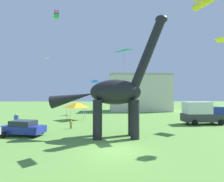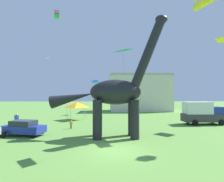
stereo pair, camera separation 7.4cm
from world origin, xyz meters
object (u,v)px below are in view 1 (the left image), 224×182
dinosaur_sculpture (115,92)px  kite_apex (224,39)px  person_near_flyer (71,124)px  kite_high_left (124,51)px  kite_mid_center (57,14)px  parked_sedan_left (23,128)px  parked_box_truck (202,113)px  kite_far_left (203,2)px  festival_canopy_tent (77,105)px  kite_far_right (47,58)px  person_watching_child (16,118)px  kite_near_high (94,81)px

dinosaur_sculpture → kite_apex: dinosaur_sculpture is taller
dinosaur_sculpture → person_near_flyer: size_ratio=11.94×
kite_high_left → kite_mid_center: size_ratio=1.49×
parked_sedan_left → kite_high_left: bearing=-12.5°
parked_box_truck → kite_far_left: (-2.06, -4.27, 13.76)m
parked_sedan_left → person_near_flyer: size_ratio=4.39×
parked_box_truck → kite_far_left: 14.55m
festival_canopy_tent → kite_far_right: kite_far_right is taller
dinosaur_sculpture → person_watching_child: 15.21m
parked_box_truck → kite_near_high: bearing=138.6°
parked_sedan_left → kite_near_high: size_ratio=2.12×
person_near_flyer → festival_canopy_tent: festival_canopy_tent is taller
parked_sedan_left → festival_canopy_tent: festival_canopy_tent is taller
person_near_flyer → kite_high_left: bearing=-16.0°
dinosaur_sculpture → festival_canopy_tent: size_ratio=3.88×
kite_near_high → kite_mid_center: 15.35m
parked_sedan_left → kite_high_left: kite_high_left is taller
kite_near_high → kite_far_right: (-10.16, -0.92, 4.96)m
dinosaur_sculpture → kite_far_left: kite_far_left is taller
kite_high_left → kite_apex: (14.00, 8.51, 3.87)m
kite_far_right → kite_mid_center: 11.33m
parked_box_truck → dinosaur_sculpture: bearing=-150.7°
parked_sedan_left → kite_far_right: (-4.35, 19.72, 11.51)m
parked_box_truck → kite_high_left: (-12.38, -11.09, 5.91)m
kite_near_high → kite_mid_center: kite_mid_center is taller
parked_sedan_left → kite_far_left: bearing=19.4°
festival_canopy_tent → kite_apex: kite_apex is taller
person_near_flyer → kite_far_left: 21.85m
dinosaur_sculpture → person_watching_child: dinosaur_sculpture is taller
person_near_flyer → kite_apex: size_ratio=0.47×
dinosaur_sculpture → kite_high_left: bearing=-55.6°
parked_sedan_left → person_watching_child: (-3.78, 6.02, 0.20)m
kite_far_right → parked_box_truck: bearing=-26.8°
dinosaur_sculpture → kite_mid_center: bearing=155.5°
kite_near_high → festival_canopy_tent: bearing=-104.5°
kite_apex → kite_far_right: bearing=150.4°
person_watching_child → kite_apex: bearing=-90.7°
person_watching_child → kite_apex: 29.54m
parked_sedan_left → parked_box_truck: 23.05m
parked_sedan_left → person_watching_child: person_watching_child is taller
kite_high_left → kite_apex: bearing=31.3°
kite_near_high → kite_mid_center: bearing=-120.0°
kite_far_left → kite_near_high: kite_far_left is taller
kite_near_high → kite_far_right: bearing=-174.9°
parked_box_truck → kite_mid_center: kite_mid_center is taller
kite_near_high → kite_apex: 24.98m
person_near_flyer → kite_apex: kite_apex is taller
parked_sedan_left → festival_canopy_tent: bearing=86.9°
kite_near_high → kite_far_right: kite_far_right is taller
person_near_flyer → kite_mid_center: (-3.95, 7.19, 17.10)m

